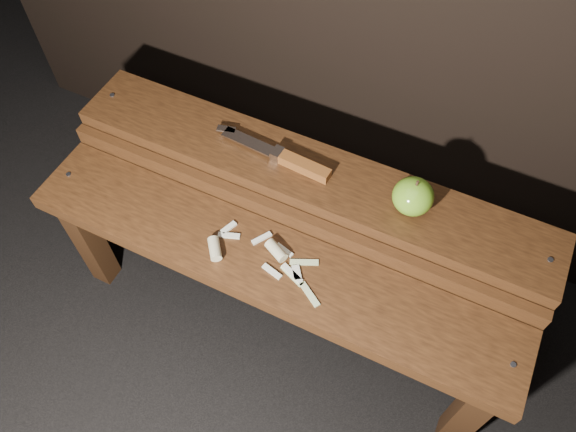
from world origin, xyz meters
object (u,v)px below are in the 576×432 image
at_px(bench_front_tier, 266,277).
at_px(bench_rear_tier, 307,192).
at_px(knife, 290,160).
at_px(apple, 413,196).

relative_size(bench_front_tier, bench_rear_tier, 1.00).
distance_m(bench_front_tier, knife, 0.28).
xyz_separation_m(apple, knife, (-0.30, -0.00, -0.03)).
height_order(bench_front_tier, apple, apple).
height_order(apple, knife, apple).
bearing_deg(bench_front_tier, bench_rear_tier, 90.00).
distance_m(bench_rear_tier, knife, 0.11).
distance_m(bench_rear_tier, apple, 0.28).
xyz_separation_m(bench_front_tier, knife, (-0.05, 0.23, 0.16)).
bearing_deg(bench_rear_tier, knife, 178.49).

